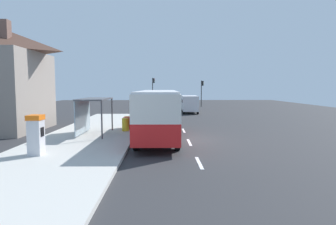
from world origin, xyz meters
TOP-DOWN VIEW (x-y plane):
  - ground_plane at (0.00, 14.00)m, footprint 56.00×92.00m
  - sidewalk_platform at (-6.40, 2.00)m, footprint 6.20×30.00m
  - lane_stripe_seg_0 at (0.25, -6.00)m, footprint 0.16×2.20m
  - lane_stripe_seg_1 at (0.25, -1.00)m, footprint 0.16×2.20m
  - lane_stripe_seg_2 at (0.25, 4.00)m, footprint 0.16×2.20m
  - lane_stripe_seg_3 at (0.25, 9.00)m, footprint 0.16×2.20m
  - lane_stripe_seg_4 at (0.25, 14.00)m, footprint 0.16×2.20m
  - lane_stripe_seg_5 at (0.25, 19.00)m, footprint 0.16×2.20m
  - lane_stripe_seg_6 at (0.25, 24.00)m, footprint 0.16×2.20m
  - lane_stripe_seg_7 at (0.25, 29.00)m, footprint 0.16×2.20m
  - bus at (-1.71, 0.49)m, footprint 2.63×11.04m
  - white_van at (2.20, 20.19)m, footprint 2.11×5.24m
  - sedan_near at (2.30, 38.12)m, footprint 1.93×4.44m
  - ticket_machine at (-7.53, -4.99)m, footprint 0.66×0.76m
  - recycling_bin_yellow at (-4.20, 2.80)m, footprint 0.52×0.52m
  - recycling_bin_red at (-4.20, 3.50)m, footprint 0.52×0.52m
  - recycling_bin_orange at (-4.20, 4.20)m, footprint 0.52×0.52m
  - traffic_light_near_side at (5.50, 32.69)m, footprint 0.49×0.28m
  - traffic_light_far_side at (-3.10, 33.49)m, footprint 0.49×0.28m
  - bus_shelter at (-6.41, 1.24)m, footprint 1.80×4.00m

SIDE VIEW (x-z plane):
  - ground_plane at x=0.00m, z-range -0.04..0.00m
  - lane_stripe_seg_0 at x=0.25m, z-range 0.00..0.01m
  - lane_stripe_seg_1 at x=0.25m, z-range 0.00..0.01m
  - lane_stripe_seg_2 at x=0.25m, z-range 0.00..0.01m
  - lane_stripe_seg_3 at x=0.25m, z-range 0.00..0.01m
  - lane_stripe_seg_4 at x=0.25m, z-range 0.00..0.01m
  - lane_stripe_seg_5 at x=0.25m, z-range 0.00..0.01m
  - lane_stripe_seg_6 at x=0.25m, z-range 0.00..0.01m
  - lane_stripe_seg_7 at x=0.25m, z-range 0.00..0.01m
  - sidewalk_platform at x=-6.40m, z-range 0.00..0.18m
  - recycling_bin_yellow at x=-4.20m, z-range 0.18..1.13m
  - recycling_bin_red at x=-4.20m, z-range 0.18..1.13m
  - recycling_bin_orange at x=-4.20m, z-range 0.18..1.13m
  - sedan_near at x=2.30m, z-range 0.03..1.55m
  - ticket_machine at x=-7.53m, z-range 0.20..2.14m
  - white_van at x=2.20m, z-range 0.19..2.49m
  - bus at x=-1.71m, z-range 0.24..3.45m
  - bus_shelter at x=-6.41m, z-range 0.85..3.35m
  - traffic_light_near_side at x=5.50m, z-range 0.78..5.40m
  - traffic_light_far_side at x=-3.10m, z-range 0.84..5.93m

